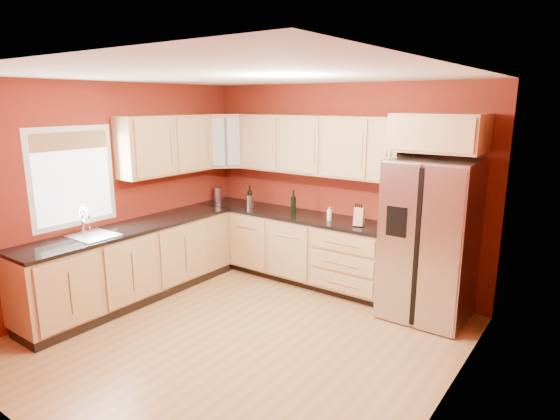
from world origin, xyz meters
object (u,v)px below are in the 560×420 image
object	(u,v)px
refrigerator	(429,240)
canister_left	(218,194)
wine_bottle_a	(293,202)
knife_block	(359,217)
soap_dispenser	(329,214)

from	to	relation	value
refrigerator	canister_left	distance (m)	3.20
refrigerator	wine_bottle_a	distance (m)	1.86
refrigerator	knife_block	size ratio (longest dim) A/B	8.02
soap_dispenser	wine_bottle_a	bearing A→B (deg)	175.67
refrigerator	wine_bottle_a	size ratio (longest dim) A/B	5.67
canister_left	soap_dispenser	xyz separation A→B (m)	(1.93, -0.03, -0.02)
canister_left	knife_block	bearing A→B (deg)	-1.31
refrigerator	knife_block	xyz separation A→B (m)	(-0.85, -0.01, 0.14)
wine_bottle_a	refrigerator	bearing A→B (deg)	-1.94
refrigerator	wine_bottle_a	bearing A→B (deg)	178.06
canister_left	knife_block	xyz separation A→B (m)	(2.35, -0.05, 0.01)
wine_bottle_a	knife_block	world-z (taller)	wine_bottle_a
refrigerator	canister_left	world-z (taller)	refrigerator
knife_block	refrigerator	bearing A→B (deg)	-11.52
soap_dispenser	canister_left	bearing A→B (deg)	179.17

